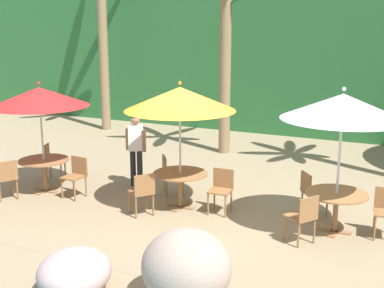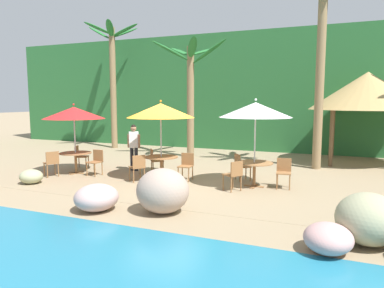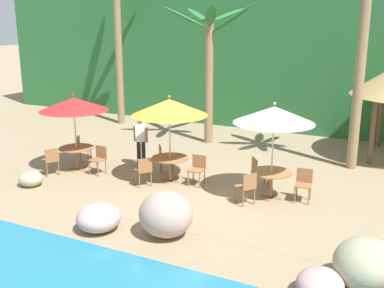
% 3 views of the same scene
% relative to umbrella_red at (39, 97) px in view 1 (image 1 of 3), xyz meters
% --- Properties ---
extents(ground_plane, '(120.00, 120.00, 0.00)m').
position_rel_umbrella_red_xyz_m(ground_plane, '(3.52, 0.11, -2.13)').
color(ground_plane, '#937F60').
extents(terrace_deck, '(18.00, 5.20, 0.01)m').
position_rel_umbrella_red_xyz_m(terrace_deck, '(3.52, 0.11, -2.13)').
color(terrace_deck, '#937F60').
rests_on(terrace_deck, ground).
extents(foliage_backdrop, '(28.00, 2.40, 6.00)m').
position_rel_umbrella_red_xyz_m(foliage_backdrop, '(3.52, 9.11, 0.87)').
color(foliage_backdrop, '#286633').
rests_on(foliage_backdrop, ground).
extents(rock_seawall, '(17.87, 2.78, 1.03)m').
position_rel_umbrella_red_xyz_m(rock_seawall, '(3.54, -2.82, -1.74)').
color(rock_seawall, '#C2AD8C').
rests_on(rock_seawall, ground).
extents(umbrella_red, '(2.12, 2.12, 2.46)m').
position_rel_umbrella_red_xyz_m(umbrella_red, '(0.00, 0.00, 0.00)').
color(umbrella_red, silver).
rests_on(umbrella_red, ground).
extents(dining_table_red, '(1.10, 1.10, 0.74)m').
position_rel_umbrella_red_xyz_m(dining_table_red, '(-0.00, -0.00, -1.52)').
color(dining_table_red, olive).
rests_on(dining_table_red, ground).
extents(chair_red_seaward, '(0.45, 0.46, 0.87)m').
position_rel_umbrella_red_xyz_m(chair_red_seaward, '(0.85, 0.03, -1.62)').
color(chair_red_seaward, olive).
rests_on(chair_red_seaward, ground).
extents(chair_red_inland, '(0.56, 0.56, 0.87)m').
position_rel_umbrella_red_xyz_m(chair_red_inland, '(-0.43, 0.74, -1.62)').
color(chair_red_inland, olive).
rests_on(chair_red_inland, ground).
extents(chair_red_left, '(0.58, 0.58, 0.87)m').
position_rel_umbrella_red_xyz_m(chair_red_left, '(-0.34, -0.78, -1.62)').
color(chair_red_left, olive).
rests_on(chair_red_left, ground).
extents(umbrella_orange, '(2.20, 2.20, 2.58)m').
position_rel_umbrella_red_xyz_m(umbrella_orange, '(3.19, 0.38, 0.10)').
color(umbrella_orange, silver).
rests_on(umbrella_orange, ground).
extents(dining_table_orange, '(1.10, 1.10, 0.74)m').
position_rel_umbrella_red_xyz_m(dining_table_orange, '(3.19, 0.38, -1.52)').
color(dining_table_orange, olive).
rests_on(dining_table_orange, ground).
extents(chair_orange_seaward, '(0.44, 0.45, 0.87)m').
position_rel_umbrella_red_xyz_m(chair_orange_seaward, '(4.03, 0.51, -1.62)').
color(chair_orange_seaward, olive).
rests_on(chair_orange_seaward, ground).
extents(chair_orange_inland, '(0.59, 0.59, 0.87)m').
position_rel_umbrella_red_xyz_m(chair_orange_inland, '(2.61, 1.00, -1.62)').
color(chair_orange_inland, olive).
rests_on(chair_orange_inland, ground).
extents(chair_orange_left, '(0.60, 0.59, 0.87)m').
position_rel_umbrella_red_xyz_m(chair_orange_left, '(2.74, -0.35, -1.62)').
color(chair_orange_left, olive).
rests_on(chair_orange_left, ground).
extents(umbrella_white, '(2.12, 2.12, 2.62)m').
position_rel_umbrella_red_xyz_m(umbrella_white, '(6.26, 0.44, 0.15)').
color(umbrella_white, silver).
rests_on(umbrella_white, ground).
extents(dining_table_white, '(1.10, 1.10, 0.74)m').
position_rel_umbrella_red_xyz_m(dining_table_white, '(6.26, 0.44, -1.52)').
color(dining_table_white, olive).
rests_on(dining_table_white, ground).
extents(chair_white_inland, '(0.59, 0.59, 0.87)m').
position_rel_umbrella_red_xyz_m(chair_white_inland, '(5.67, 1.07, -1.62)').
color(chair_white_inland, olive).
rests_on(chair_white_inland, ground).
extents(chair_white_left, '(0.59, 0.59, 0.87)m').
position_rel_umbrella_red_xyz_m(chair_white_left, '(5.86, -0.31, -1.62)').
color(chair_white_left, olive).
rests_on(chair_white_left, ground).
extents(palm_tree_nearest, '(2.97, 2.74, 6.54)m').
position_rel_umbrella_red_xyz_m(palm_tree_nearest, '(-2.73, 6.31, 2.18)').
color(palm_tree_nearest, olive).
rests_on(palm_tree_nearest, ground).
extents(palm_tree_second, '(3.25, 3.38, 5.19)m').
position_rel_umbrella_red_xyz_m(palm_tree_second, '(2.32, 5.00, 1.33)').
color(palm_tree_second, olive).
rests_on(palm_tree_second, ground).
extents(waiter_in_white, '(0.52, 0.35, 1.70)m').
position_rel_umbrella_red_xyz_m(waiter_in_white, '(1.66, 1.18, -1.15)').
color(waiter_in_white, '#232328').
rests_on(waiter_in_white, ground).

